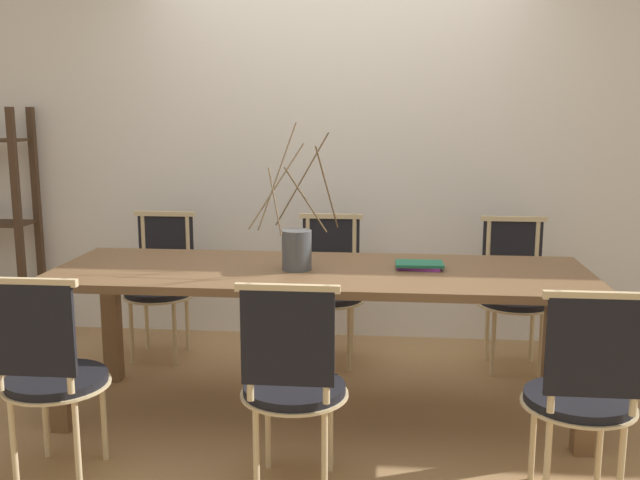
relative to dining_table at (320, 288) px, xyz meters
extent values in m
plane|color=#A87F51|center=(0.00, 0.00, -0.67)|extent=(16.00, 16.00, 0.00)
cube|color=white|center=(0.00, 1.34, 0.49)|extent=(12.00, 0.06, 2.33)
cube|color=brown|center=(0.00, 0.00, 0.08)|extent=(2.70, 0.88, 0.04)
cube|color=brown|center=(-1.24, -0.34, -0.31)|extent=(0.09, 0.09, 0.73)
cube|color=brown|center=(1.24, -0.34, -0.31)|extent=(0.09, 0.09, 0.73)
cube|color=brown|center=(-1.24, 0.34, -0.31)|extent=(0.09, 0.09, 0.73)
cube|color=brown|center=(1.24, 0.34, -0.31)|extent=(0.09, 0.09, 0.73)
cylinder|color=black|center=(-1.05, -0.74, -0.24)|extent=(0.42, 0.42, 0.04)
cylinder|color=beige|center=(-1.05, -0.74, -0.26)|extent=(0.45, 0.45, 0.01)
cylinder|color=beige|center=(-1.19, -0.61, -0.46)|extent=(0.03, 0.03, 0.41)
cylinder|color=beige|center=(-0.92, -0.61, -0.46)|extent=(0.03, 0.03, 0.41)
cylinder|color=beige|center=(-1.19, -0.88, -0.46)|extent=(0.03, 0.03, 0.41)
cylinder|color=beige|center=(-0.92, -0.88, -0.46)|extent=(0.03, 0.03, 0.41)
cylinder|color=beige|center=(-0.91, -0.92, 0.01)|extent=(0.03, 0.03, 0.47)
cube|color=black|center=(-1.05, -0.93, 0.03)|extent=(0.36, 0.02, 0.37)
cube|color=beige|center=(-1.05, -0.92, 0.23)|extent=(0.40, 0.03, 0.03)
cylinder|color=black|center=(-0.03, -0.74, -0.24)|extent=(0.42, 0.42, 0.04)
cylinder|color=beige|center=(-0.03, -0.74, -0.26)|extent=(0.45, 0.45, 0.01)
cylinder|color=beige|center=(-0.17, -0.61, -0.46)|extent=(0.03, 0.03, 0.41)
cylinder|color=beige|center=(0.10, -0.61, -0.46)|extent=(0.03, 0.03, 0.41)
cylinder|color=beige|center=(-0.17, -0.88, -0.46)|extent=(0.03, 0.03, 0.41)
cylinder|color=beige|center=(0.10, -0.88, -0.46)|extent=(0.03, 0.03, 0.41)
cylinder|color=beige|center=(-0.18, -0.92, 0.01)|extent=(0.03, 0.03, 0.47)
cylinder|color=beige|center=(0.12, -0.92, 0.01)|extent=(0.03, 0.03, 0.47)
cube|color=black|center=(-0.03, -0.93, 0.03)|extent=(0.36, 0.02, 0.37)
cube|color=beige|center=(-0.03, -0.92, 0.23)|extent=(0.40, 0.03, 0.03)
cylinder|color=black|center=(1.10, -0.74, -0.24)|extent=(0.42, 0.42, 0.04)
cylinder|color=beige|center=(1.10, -0.74, -0.26)|extent=(0.45, 0.45, 0.01)
cylinder|color=beige|center=(0.97, -0.61, -0.46)|extent=(0.03, 0.03, 0.41)
cylinder|color=beige|center=(1.24, -0.61, -0.46)|extent=(0.03, 0.03, 0.41)
cylinder|color=beige|center=(0.97, -0.88, -0.46)|extent=(0.03, 0.03, 0.41)
cylinder|color=beige|center=(1.24, -0.88, -0.46)|extent=(0.03, 0.03, 0.41)
cylinder|color=beige|center=(0.96, -0.92, 0.01)|extent=(0.03, 0.03, 0.47)
cylinder|color=beige|center=(1.25, -0.92, 0.01)|extent=(0.03, 0.03, 0.47)
cube|color=black|center=(1.10, -0.93, 0.03)|extent=(0.36, 0.02, 0.37)
cube|color=beige|center=(1.10, -0.92, 0.23)|extent=(0.40, 0.03, 0.03)
cylinder|color=black|center=(-1.10, 0.74, -0.24)|extent=(0.42, 0.42, 0.04)
cylinder|color=beige|center=(-1.10, 0.74, -0.26)|extent=(0.45, 0.45, 0.01)
cylinder|color=beige|center=(-0.96, 0.61, -0.46)|extent=(0.03, 0.03, 0.41)
cylinder|color=beige|center=(-1.23, 0.61, -0.46)|extent=(0.03, 0.03, 0.41)
cylinder|color=beige|center=(-0.96, 0.88, -0.46)|extent=(0.03, 0.03, 0.41)
cylinder|color=beige|center=(-1.23, 0.88, -0.46)|extent=(0.03, 0.03, 0.41)
cylinder|color=beige|center=(-0.95, 0.92, 0.01)|extent=(0.03, 0.03, 0.47)
cylinder|color=beige|center=(-1.25, 0.92, 0.01)|extent=(0.03, 0.03, 0.47)
cube|color=black|center=(-1.10, 0.93, 0.03)|extent=(0.36, 0.02, 0.37)
cube|color=beige|center=(-1.10, 0.92, 0.23)|extent=(0.40, 0.03, 0.03)
cylinder|color=black|center=(-0.02, 0.74, -0.24)|extent=(0.42, 0.42, 0.04)
cylinder|color=beige|center=(-0.02, 0.74, -0.26)|extent=(0.45, 0.45, 0.01)
cylinder|color=beige|center=(0.12, 0.61, -0.46)|extent=(0.03, 0.03, 0.41)
cylinder|color=beige|center=(-0.16, 0.61, -0.46)|extent=(0.03, 0.03, 0.41)
cylinder|color=beige|center=(0.12, 0.88, -0.46)|extent=(0.03, 0.03, 0.41)
cylinder|color=beige|center=(-0.16, 0.88, -0.46)|extent=(0.03, 0.03, 0.41)
cylinder|color=beige|center=(0.13, 0.92, 0.01)|extent=(0.03, 0.03, 0.47)
cylinder|color=beige|center=(-0.17, 0.92, 0.01)|extent=(0.03, 0.03, 0.47)
cube|color=black|center=(-0.02, 0.93, 0.03)|extent=(0.36, 0.02, 0.37)
cube|color=beige|center=(-0.02, 0.92, 0.23)|extent=(0.40, 0.03, 0.03)
cylinder|color=black|center=(1.11, 0.74, -0.24)|extent=(0.42, 0.42, 0.04)
cylinder|color=beige|center=(1.11, 0.74, -0.26)|extent=(0.45, 0.45, 0.01)
cylinder|color=beige|center=(1.24, 0.61, -0.46)|extent=(0.03, 0.03, 0.41)
cylinder|color=beige|center=(0.97, 0.61, -0.46)|extent=(0.03, 0.03, 0.41)
cylinder|color=beige|center=(1.24, 0.88, -0.46)|extent=(0.03, 0.03, 0.41)
cylinder|color=beige|center=(0.97, 0.88, -0.46)|extent=(0.03, 0.03, 0.41)
cylinder|color=beige|center=(1.25, 0.92, 0.01)|extent=(0.03, 0.03, 0.47)
cylinder|color=beige|center=(0.96, 0.92, 0.01)|extent=(0.03, 0.03, 0.47)
cube|color=black|center=(1.11, 0.93, 0.03)|extent=(0.36, 0.02, 0.37)
cube|color=beige|center=(1.11, 0.92, 0.23)|extent=(0.40, 0.03, 0.03)
cylinder|color=#4C5156|center=(-0.12, -0.02, 0.20)|extent=(0.15, 0.15, 0.20)
cylinder|color=brown|center=(-0.22, -0.07, 0.45)|extent=(0.10, 0.21, 0.31)
cylinder|color=brown|center=(-0.10, 0.12, 0.54)|extent=(0.28, 0.03, 0.48)
cylinder|color=brown|center=(-0.06, -0.12, 0.46)|extent=(0.20, 0.13, 0.33)
cylinder|color=brown|center=(-0.22, 0.06, 0.56)|extent=(0.18, 0.23, 0.53)
cylinder|color=brown|center=(0.04, -0.06, 0.51)|extent=(0.09, 0.32, 0.43)
cylinder|color=brown|center=(-0.23, 0.10, 0.51)|extent=(0.26, 0.25, 0.42)
cube|color=#842D8C|center=(0.50, 0.07, 0.10)|extent=(0.23, 0.17, 0.02)
cube|color=#1E6B4C|center=(0.50, 0.06, 0.12)|extent=(0.24, 0.16, 0.01)
cube|color=#422D1E|center=(-2.12, 0.98, 0.12)|extent=(0.04, 0.04, 1.58)
cube|color=#422D1E|center=(-2.12, 1.24, 0.12)|extent=(0.04, 0.04, 1.58)
camera|label=1|loc=(0.34, -3.49, 0.89)|focal=40.00mm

